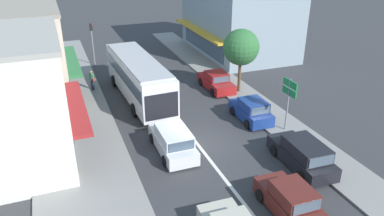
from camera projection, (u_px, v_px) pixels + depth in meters
name	position (u px, v px, depth m)	size (l,w,h in m)	color
ground_plane	(197.00, 144.00, 22.90)	(140.00, 140.00, 0.00)	#353538
lane_centre_line	(176.00, 117.00, 26.29)	(0.20, 28.00, 0.01)	silver
sidewalk_left	(74.00, 120.00, 25.75)	(5.20, 44.00, 0.14)	gray
kerb_right	(242.00, 94.00, 29.97)	(2.80, 44.00, 0.12)	gray
shopfront_corner_near	(6.00, 101.00, 19.98)	(7.18, 8.45, 7.10)	silver
shopfront_mid_block	(14.00, 56.00, 27.65)	(8.08, 8.82, 7.05)	beige
building_right_far	(239.00, 11.00, 39.34)	(9.17, 12.80, 8.78)	#84939E
city_bus	(138.00, 76.00, 28.57)	(3.06, 10.95, 3.23)	silver
wagon_adjacent_lane_trail	(173.00, 141.00, 21.76)	(1.97, 4.51, 1.58)	silver
hatchback_behind_bus_mid	(290.00, 200.00, 16.92)	(1.86, 3.73, 1.54)	#561E19
parked_wagon_kerb_front	(303.00, 154.00, 20.41)	(2.07, 4.57, 1.58)	black
parked_hatchback_kerb_second	(251.00, 111.00, 25.60)	(1.86, 3.72, 1.54)	navy
parked_sedan_kerb_third	(216.00, 81.00, 30.86)	(1.91, 4.21, 1.47)	maroon
traffic_light_downstreet	(92.00, 37.00, 35.42)	(0.33, 0.24, 4.20)	gray
directional_road_sign	(289.00, 93.00, 23.32)	(0.10, 1.40, 3.60)	gray
street_tree_right	(241.00, 47.00, 28.91)	(2.83, 2.83, 5.18)	brown
pedestrian_with_handbag_near	(92.00, 79.00, 30.23)	(0.47, 0.62, 1.63)	#232838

